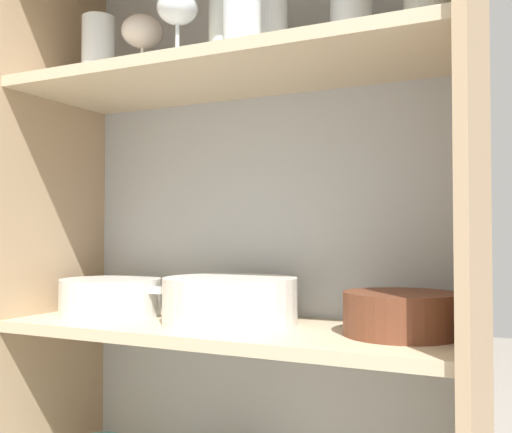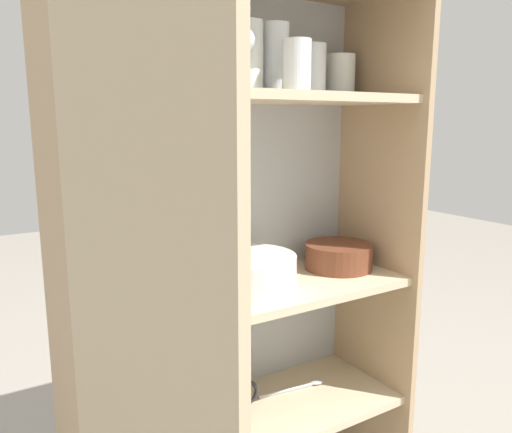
{
  "view_description": "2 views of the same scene",
  "coord_description": "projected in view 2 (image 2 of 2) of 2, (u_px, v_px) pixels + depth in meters",
  "views": [
    {
      "loc": [
        0.5,
        -0.77,
        0.76
      ],
      "look_at": [
        0.03,
        0.2,
        0.8
      ],
      "focal_mm": 42.0,
      "sensor_mm": 36.0,
      "label": 1
    },
    {
      "loc": [
        -0.56,
        -0.81,
        0.99
      ],
      "look_at": [
        0.01,
        0.12,
        0.78
      ],
      "focal_mm": 35.0,
      "sensor_mm": 36.0,
      "label": 2
    }
  ],
  "objects": [
    {
      "name": "shelf_board_upper",
      "position": [
        246.0,
        97.0,
        1.07
      ],
      "size": [
        0.79,
        0.28,
        0.02
      ],
      "primitive_type": "cube",
      "color": "beige"
    },
    {
      "name": "cupboard_side_right",
      "position": [
        375.0,
        250.0,
        1.35
      ],
      "size": [
        0.02,
        0.32,
        1.3
      ],
      "primitive_type": "cube",
      "color": "tan",
      "rests_on": "ground_plane"
    },
    {
      "name": "shelf_board_lower",
      "position": [
        248.0,
        420.0,
        1.22
      ],
      "size": [
        0.79,
        0.28,
        0.02
      ],
      "primitive_type": "cube",
      "color": "beige"
    },
    {
      "name": "mixing_bowl_large",
      "position": [
        338.0,
        255.0,
        1.31
      ],
      "size": [
        0.18,
        0.18,
        0.07
      ],
      "color": "brown",
      "rests_on": "shelf_board_middle"
    },
    {
      "name": "tumbler_glass_1",
      "position": [
        250.0,
        57.0,
        1.05
      ],
      "size": [
        0.07,
        0.07,
        0.15
      ],
      "color": "white",
      "rests_on": "shelf_board_upper"
    },
    {
      "name": "wine_glass_1",
      "position": [
        152.0,
        39.0,
        0.97
      ],
      "size": [
        0.08,
        0.08,
        0.13
      ],
      "color": "silver",
      "rests_on": "shelf_board_upper"
    },
    {
      "name": "serving_spoon",
      "position": [
        297.0,
        388.0,
        1.34
      ],
      "size": [
        0.19,
        0.04,
        0.01
      ],
      "color": "silver",
      "rests_on": "shelf_board_lower"
    },
    {
      "name": "coffee_mug_extra_1",
      "position": [
        230.0,
        401.0,
        1.19
      ],
      "size": [
        0.13,
        0.08,
        0.1
      ],
      "color": "black",
      "rests_on": "shelf_board_lower"
    },
    {
      "name": "tumbler_glass_2",
      "position": [
        111.0,
        49.0,
        0.91
      ],
      "size": [
        0.06,
        0.06,
        0.14
      ],
      "color": "white",
      "rests_on": "shelf_board_upper"
    },
    {
      "name": "cupboard_side_left",
      "position": [
        63.0,
        306.0,
        0.94
      ],
      "size": [
        0.02,
        0.32,
        1.3
      ],
      "primitive_type": "cube",
      "color": "tan",
      "rests_on": "ground_plane"
    },
    {
      "name": "tumbler_glass_6",
      "position": [
        210.0,
        72.0,
        1.12
      ],
      "size": [
        0.06,
        0.06,
        0.09
      ],
      "color": "silver",
      "rests_on": "shelf_board_upper"
    },
    {
      "name": "tumbler_glass_0",
      "position": [
        311.0,
        70.0,
        1.2
      ],
      "size": [
        0.07,
        0.07,
        0.12
      ],
      "color": "white",
      "rests_on": "shelf_board_upper"
    },
    {
      "name": "plate_stack_white",
      "position": [
        246.0,
        272.0,
        1.15
      ],
      "size": [
        0.23,
        0.23,
        0.08
      ],
      "color": "white",
      "rests_on": "shelf_board_middle"
    },
    {
      "name": "wine_glass_0",
      "position": [
        237.0,
        43.0,
        0.96
      ],
      "size": [
        0.07,
        0.07,
        0.12
      ],
      "color": "white",
      "rests_on": "shelf_board_upper"
    },
    {
      "name": "tumbler_glass_5",
      "position": [
        340.0,
        76.0,
        1.29
      ],
      "size": [
        0.08,
        0.08,
        0.11
      ],
      "color": "white",
      "rests_on": "shelf_board_upper"
    },
    {
      "name": "shelf_board_middle",
      "position": [
        247.0,
        294.0,
        1.16
      ],
      "size": [
        0.79,
        0.28,
        0.02
      ],
      "primitive_type": "cube",
      "color": "beige"
    },
    {
      "name": "cupboard_back_panel",
      "position": [
        217.0,
        258.0,
        1.27
      ],
      "size": [
        0.82,
        0.02,
        1.3
      ],
      "primitive_type": "cube",
      "color": "#B2B7BC",
      "rests_on": "ground_plane"
    },
    {
      "name": "tumbler_glass_3",
      "position": [
        275.0,
        59.0,
        1.1
      ],
      "size": [
        0.06,
        0.06,
        0.15
      ],
      "color": "white",
      "rests_on": "shelf_board_upper"
    },
    {
      "name": "tumbler_glass_4",
      "position": [
        297.0,
        65.0,
        1.02
      ],
      "size": [
        0.06,
        0.06,
        0.1
      ],
      "color": "white",
      "rests_on": "shelf_board_upper"
    },
    {
      "name": "cupboard_door",
      "position": [
        142.0,
        388.0,
        0.65
      ],
      "size": [
        0.09,
        0.41,
        1.3
      ],
      "color": "tan",
      "rests_on": "ground_plane"
    },
    {
      "name": "casserole_dish",
      "position": [
        137.0,
        295.0,
        1.02
      ],
      "size": [
        0.24,
        0.19,
        0.07
      ],
      "color": "silver",
      "rests_on": "shelf_board_middle"
    }
  ]
}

